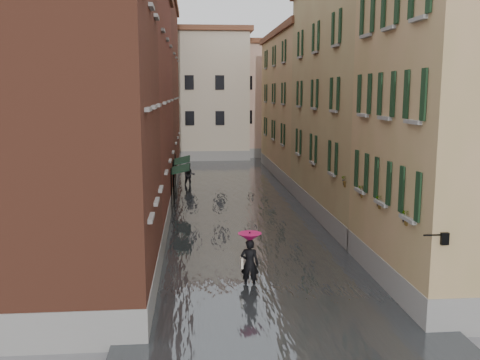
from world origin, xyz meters
name	(u,v)px	position (x,y,z in m)	size (l,w,h in m)	color
ground	(263,273)	(0.00, 0.00, 0.00)	(120.00, 120.00, 0.00)	slate
floodwater	(236,203)	(0.00, 13.00, 0.10)	(10.00, 60.00, 0.20)	#44484B
building_left_near	(59,110)	(-7.00, -2.00, 6.50)	(6.00, 8.00, 13.00)	brown
building_left_mid	(111,108)	(-7.00, 9.00, 6.25)	(6.00, 14.00, 12.50)	maroon
building_left_far	(139,93)	(-7.00, 24.00, 7.00)	(6.00, 16.00, 14.00)	brown
building_right_near	(469,130)	(7.00, -2.00, 5.75)	(6.00, 8.00, 11.50)	#99864E
building_right_mid	(368,102)	(7.00, 9.00, 6.50)	(6.00, 14.00, 13.00)	tan
building_right_far	(310,108)	(7.00, 24.00, 5.75)	(6.00, 16.00, 11.50)	#99864E
building_end_cream	(190,97)	(-3.00, 38.00, 6.50)	(12.00, 9.00, 13.00)	#B9A993
building_end_pink	(270,102)	(6.00, 40.00, 6.00)	(10.00, 9.00, 12.00)	tan
awning_near	(180,170)	(-3.49, 11.68, 2.46)	(1.09, 2.87, 2.80)	black
awning_far	(181,161)	(-3.48, 15.77, 2.47)	(1.09, 3.21, 2.80)	black
wall_lantern	(443,238)	(4.33, -6.00, 3.01)	(0.71, 0.22, 0.35)	black
window_planters	(374,187)	(4.12, -0.69, 3.51)	(0.59, 7.77, 0.84)	brown
pedestrian_main	(250,256)	(-0.69, -1.52, 1.20)	(0.88, 0.88, 2.06)	black
pedestrian_far	(189,175)	(-3.02, 19.46, 0.94)	(0.92, 0.71, 1.89)	black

